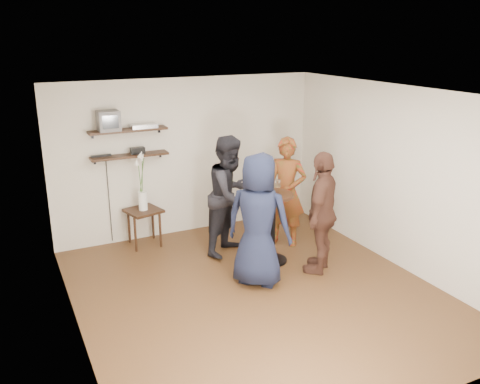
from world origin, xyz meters
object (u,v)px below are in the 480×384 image
radio (138,151)px  person_navy (258,220)px  drinks_table (273,218)px  crt_monitor (108,121)px  side_table (144,215)px  person_dark (231,195)px  dvd_deck (143,126)px  person_plaid (286,192)px  person_brown (322,213)px

radio → person_navy: size_ratio=0.12×
radio → drinks_table: radio is taller
crt_monitor → drinks_table: (1.94, -1.61, -1.34)m
side_table → person_dark: bearing=-36.2°
person_dark → drinks_table: bearing=-90.0°
side_table → person_navy: person_navy is taller
drinks_table → person_navy: person_navy is taller
dvd_deck → person_navy: (0.90, -2.12, -0.99)m
person_plaid → side_table: bearing=-158.3°
radio → person_dark: 1.63m
drinks_table → person_plaid: size_ratio=0.61×
crt_monitor → person_navy: 2.79m
crt_monitor → person_plaid: (2.46, -1.11, -1.15)m
dvd_deck → person_dark: dvd_deck is taller
side_table → person_dark: 1.47m
person_navy → crt_monitor: bearing=-10.6°
crt_monitor → person_plaid: crt_monitor is taller
radio → crt_monitor: bearing=180.0°
side_table → person_plaid: (2.06, -0.93, 0.37)m
side_table → person_dark: person_dark is taller
crt_monitor → person_brown: 3.44m
radio → side_table: bearing=-94.0°
radio → dvd_deck: bearing=0.0°
crt_monitor → side_table: bearing=-23.4°
dvd_deck → person_brown: size_ratio=0.23×
dvd_deck → person_brown: dvd_deck is taller
crt_monitor → person_brown: (2.42, -2.16, -1.14)m
dvd_deck → radio: 0.40m
person_dark → dvd_deck: bearing=101.5°
radio → drinks_table: bearing=-46.5°
radio → person_plaid: 2.42m
person_plaid → person_navy: person_navy is taller
dvd_deck → radio: size_ratio=1.82×
drinks_table → person_navy: bearing=-135.4°
radio → drinks_table: size_ratio=0.21×
crt_monitor → person_plaid: size_ratio=0.18×
dvd_deck → person_brown: bearing=-48.9°
dvd_deck → person_navy: dvd_deck is taller
dvd_deck → person_plaid: bearing=-29.9°
dvd_deck → side_table: dvd_deck is taller
person_plaid → person_brown: (-0.05, -1.05, 0.00)m
side_table → person_brown: size_ratio=0.35×
person_plaid → person_dark: size_ratio=0.95×
dvd_deck → drinks_table: bearing=-48.8°
side_table → person_navy: size_ratio=0.33×
radio → person_dark: bearing=-41.8°
crt_monitor → person_plaid: bearing=-24.2°
person_dark → person_navy: 1.12m
radio → side_table: 1.03m
person_plaid → person_brown: size_ratio=0.99×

